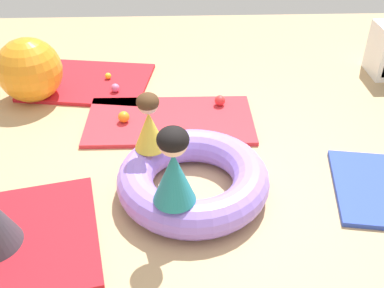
% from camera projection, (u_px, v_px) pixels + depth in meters
% --- Properties ---
extents(ground_plane, '(8.00, 8.00, 0.00)m').
position_uv_depth(ground_plane, '(210.00, 195.00, 3.38)').
color(ground_plane, tan).
extents(gym_mat_near_left, '(1.42, 1.16, 0.04)m').
position_uv_depth(gym_mat_near_left, '(89.00, 82.00, 4.86)').
color(gym_mat_near_left, red).
rests_on(gym_mat_near_left, ground).
extents(gym_mat_center_rear, '(1.57, 0.85, 0.04)m').
position_uv_depth(gym_mat_center_rear, '(170.00, 120.00, 4.22)').
color(gym_mat_center_rear, red).
rests_on(gym_mat_center_rear, ground).
extents(inflatable_cushion, '(1.13, 1.13, 0.27)m').
position_uv_depth(inflatable_cushion, '(193.00, 179.00, 3.33)').
color(inflatable_cushion, '#9975EA').
rests_on(inflatable_cushion, ground).
extents(child_in_yellow, '(0.30, 0.30, 0.46)m').
position_uv_depth(child_in_yellow, '(149.00, 122.00, 3.30)').
color(child_in_yellow, yellow).
rests_on(child_in_yellow, inflatable_cushion).
extents(child_in_teal, '(0.29, 0.29, 0.56)m').
position_uv_depth(child_in_teal, '(174.00, 167.00, 2.79)').
color(child_in_teal, teal).
rests_on(child_in_teal, inflatable_cushion).
extents(play_ball_red, '(0.10, 0.10, 0.10)m').
position_uv_depth(play_ball_red, '(220.00, 100.00, 4.38)').
color(play_ball_red, red).
rests_on(play_ball_red, gym_mat_center_rear).
extents(play_ball_yellow, '(0.07, 0.07, 0.07)m').
position_uv_depth(play_ball_yellow, '(108.00, 76.00, 4.86)').
color(play_ball_yellow, yellow).
rests_on(play_ball_yellow, gym_mat_near_left).
extents(play_ball_orange, '(0.11, 0.11, 0.11)m').
position_uv_depth(play_ball_orange, '(124.00, 117.00, 4.13)').
color(play_ball_orange, orange).
rests_on(play_ball_orange, gym_mat_center_rear).
extents(play_ball_pink, '(0.09, 0.09, 0.09)m').
position_uv_depth(play_ball_pink, '(115.00, 88.00, 4.61)').
color(play_ball_pink, pink).
rests_on(play_ball_pink, gym_mat_near_left).
extents(exercise_ball_large, '(0.64, 0.64, 0.64)m').
position_uv_depth(exercise_ball_large, '(30.00, 70.00, 4.42)').
color(exercise_ball_large, orange).
rests_on(exercise_ball_large, ground).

